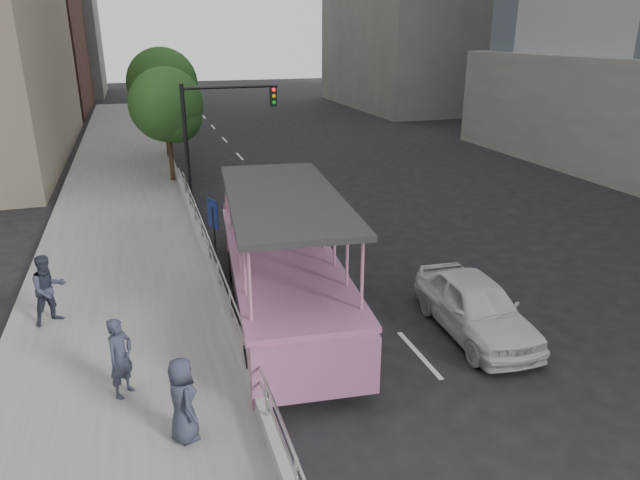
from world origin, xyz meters
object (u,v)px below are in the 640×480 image
at_px(pedestrian_far, 182,400).
at_px(traffic_signal, 213,124).
at_px(pedestrian_near, 121,357).
at_px(duck_boat, 278,257).
at_px(car, 476,306).
at_px(street_tree_far, 165,86).
at_px(parking_sign, 214,232).
at_px(pedestrian_mid, 49,289).
at_px(street_tree_near, 169,108).

distance_m(pedestrian_far, traffic_signal, 16.62).
bearing_deg(pedestrian_near, duck_boat, -7.11).
height_order(car, street_tree_far, street_tree_far).
distance_m(pedestrian_near, parking_sign, 6.08).
height_order(traffic_signal, street_tree_far, street_tree_far).
xyz_separation_m(pedestrian_far, street_tree_far, (1.48, 25.63, 3.19)).
bearing_deg(pedestrian_mid, traffic_signal, 31.46).
bearing_deg(pedestrian_mid, pedestrian_far, -93.86).
xyz_separation_m(duck_boat, traffic_signal, (-0.24, 10.57, 2.19)).
distance_m(pedestrian_mid, street_tree_far, 20.79).
height_order(duck_boat, pedestrian_mid, duck_boat).
relative_size(car, street_tree_far, 0.67).
xyz_separation_m(pedestrian_near, pedestrian_mid, (-1.73, 3.77, 0.05)).
distance_m(parking_sign, street_tree_near, 12.62).
bearing_deg(street_tree_near, pedestrian_mid, -106.06).
relative_size(pedestrian_near, traffic_signal, 0.33).
height_order(pedestrian_far, street_tree_near, street_tree_near).
relative_size(parking_sign, street_tree_far, 0.42).
bearing_deg(street_tree_near, car, -70.62).
height_order(pedestrian_near, pedestrian_far, pedestrian_near).
bearing_deg(car, traffic_signal, 111.10).
distance_m(duck_boat, pedestrian_far, 6.44).
relative_size(car, pedestrian_mid, 2.41).
xyz_separation_m(duck_boat, street_tree_far, (-1.64, 20.00, 3.00)).
bearing_deg(parking_sign, pedestrian_mid, -159.01).
distance_m(duck_boat, street_tree_far, 20.29).
bearing_deg(street_tree_far, street_tree_near, -91.91).
height_order(pedestrian_mid, pedestrian_far, pedestrian_mid).
relative_size(pedestrian_mid, parking_sign, 0.67).
height_order(car, parking_sign, parking_sign).
bearing_deg(traffic_signal, duck_boat, -88.70).
bearing_deg(pedestrian_near, parking_sign, 14.06).
relative_size(car, street_tree_near, 0.76).
bearing_deg(pedestrian_mid, pedestrian_near, -96.00).
height_order(pedestrian_mid, street_tree_far, street_tree_far).
bearing_deg(pedestrian_near, pedestrian_far, -109.00).
height_order(car, pedestrian_far, pedestrian_far).
height_order(duck_boat, street_tree_near, street_tree_near).
distance_m(pedestrian_near, traffic_signal, 15.17).
bearing_deg(car, pedestrian_near, -173.41).
distance_m(pedestrian_mid, pedestrian_far, 6.18).
bearing_deg(duck_boat, traffic_signal, 91.30).
bearing_deg(car, pedestrian_mid, 165.36).
distance_m(duck_boat, pedestrian_near, 5.70).
relative_size(pedestrian_mid, pedestrian_far, 1.11).
bearing_deg(pedestrian_far, parking_sign, -26.59).
xyz_separation_m(duck_boat, pedestrian_near, (-4.17, -3.89, -0.16)).
bearing_deg(car, pedestrian_far, -159.92).
distance_m(pedestrian_near, pedestrian_far, 2.03).
xyz_separation_m(pedestrian_mid, parking_sign, (4.37, 1.68, 0.50)).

